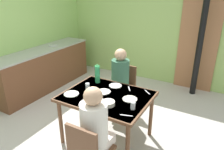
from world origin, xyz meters
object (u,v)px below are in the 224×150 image
person_far_diner (120,74)px  dining_table (107,100)px  person_near_diner (95,123)px  kitchen_counter (44,69)px  chair_far_diner (123,86)px  water_bottle_green_near (97,74)px  serving_bowl_center (108,103)px

person_far_diner → dining_table: bearing=102.6°
dining_table → person_near_diner: size_ratio=1.56×
kitchen_counter → person_near_diner: size_ratio=3.14×
dining_table → chair_far_diner: bearing=100.6°
dining_table → person_near_diner: (0.26, -0.69, 0.12)m
dining_table → water_bottle_green_near: 0.51m
chair_far_diner → serving_bowl_center: size_ratio=5.12×
person_far_diner → person_near_diner: bearing=106.8°
person_far_diner → water_bottle_green_near: (-0.19, -0.39, 0.11)m
water_bottle_green_near → person_near_diner: bearing=-58.3°
water_bottle_green_near → kitchen_counter: bearing=162.8°
person_near_diner → dining_table: bearing=110.9°
kitchen_counter → dining_table: kitchen_counter is taller
dining_table → serving_bowl_center: serving_bowl_center is taller
dining_table → person_near_diner: person_near_diner is taller
kitchen_counter → chair_far_diner: (2.00, -0.03, 0.05)m
person_far_diner → water_bottle_green_near: 0.45m
person_far_diner → serving_bowl_center: 0.97m
dining_table → serving_bowl_center: (0.16, -0.23, 0.11)m
chair_far_diner → person_far_diner: bearing=90.0°
kitchen_counter → person_near_diner: 2.89m
water_bottle_green_near → serving_bowl_center: size_ratio=1.83×
dining_table → person_far_diner: 0.71m
kitchen_counter → person_near_diner: (2.42, -1.55, 0.33)m
person_near_diner → water_bottle_green_near: size_ratio=2.47×
kitchen_counter → person_near_diner: person_near_diner is taller
person_near_diner → water_bottle_green_near: (-0.61, 0.99, 0.11)m
person_near_diner → serving_bowl_center: size_ratio=4.53×
dining_table → water_bottle_green_near: size_ratio=3.85×
person_near_diner → chair_far_diner: bearing=105.4°
person_near_diner → person_far_diner: 1.44m
dining_table → person_near_diner: bearing=-69.1°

